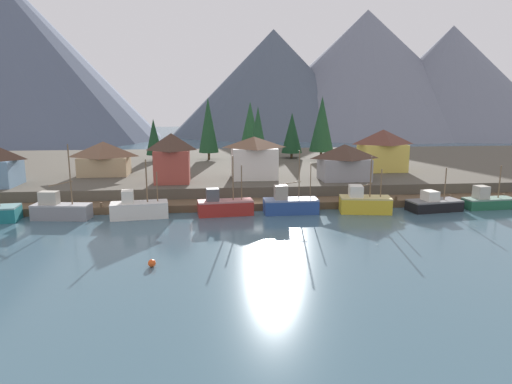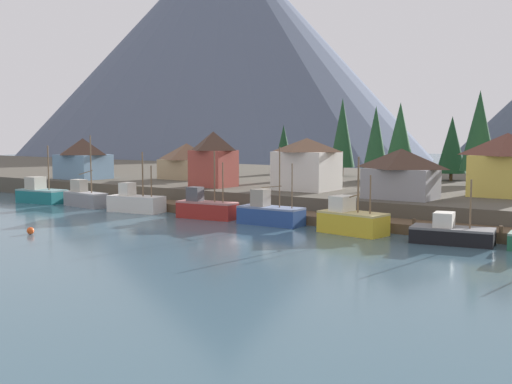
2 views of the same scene
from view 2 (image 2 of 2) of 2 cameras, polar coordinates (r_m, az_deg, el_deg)
ground_plane at (r=88.50m, az=6.30°, el=-1.31°), size 400.00×400.00×1.00m
dock at (r=73.04m, az=-0.30°, el=-1.93°), size 80.00×4.00×1.60m
shoreline_bank at (r=99.04m, az=9.55°, el=0.39°), size 400.00×56.00×2.50m
mountain_west_peak at (r=240.62m, az=-2.84°, el=13.09°), size 152.56×152.56×83.38m
fishing_boat_teal at (r=93.17m, az=-18.92°, el=-0.16°), size 7.35×3.79×8.01m
fishing_boat_grey at (r=86.67m, az=-15.26°, el=-0.46°), size 7.34×3.21×9.44m
fishing_boat_white at (r=79.39m, az=-10.86°, el=-0.93°), size 7.40×3.67×7.46m
fishing_boat_red at (r=72.39m, az=-4.56°, el=-1.47°), size 7.30×3.08×7.74m
fishing_boat_blue at (r=67.47m, az=1.26°, el=-1.95°), size 7.11×2.83×8.35m
fishing_boat_yellow at (r=62.12m, az=8.65°, el=-2.56°), size 7.00×4.08×7.55m
fishing_boat_black at (r=58.69m, az=17.28°, el=-3.60°), size 7.47×4.05×5.79m
house_tan at (r=99.02m, az=-6.30°, el=2.83°), size 8.28×5.42×5.62m
house_grey at (r=71.85m, az=13.01°, el=1.69°), size 7.84×5.50×5.57m
house_blue at (r=103.07m, az=-15.41°, el=2.99°), size 7.73×6.37×6.39m
house_yellow at (r=77.15m, az=21.79°, el=2.35°), size 8.01×5.56×7.30m
house_red at (r=85.12m, az=-3.88°, el=3.04°), size 5.42×4.86×7.46m
house_white at (r=80.66m, az=4.62°, el=2.59°), size 7.36×6.78×6.62m
conifer_near_left at (r=104.36m, az=12.93°, el=5.03°), size 4.85×4.85×12.15m
conifer_near_right at (r=99.88m, az=17.33°, el=4.12°), size 4.46×4.46×9.77m
conifer_mid_left at (r=94.04m, az=10.79°, el=4.65°), size 3.85×3.85×11.20m
conifer_mid_right at (r=105.69m, az=7.84°, el=5.34°), size 4.18×4.18×12.96m
conifer_back_left at (r=111.01m, az=2.52°, el=4.19°), size 3.37×3.37×8.65m
conifer_back_right at (r=93.57m, az=19.58°, el=5.26°), size 5.05×5.05×13.19m
channel_buoy at (r=64.96m, az=-19.77°, el=-3.32°), size 0.70×0.70×0.70m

